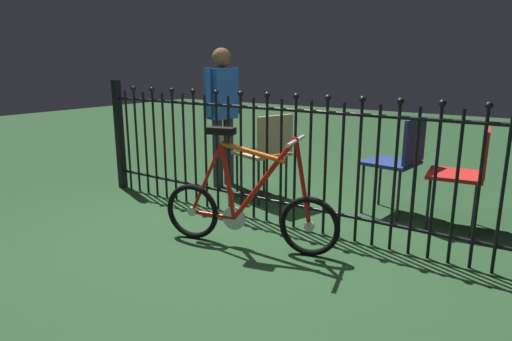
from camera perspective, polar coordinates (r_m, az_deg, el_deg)
ground_plane at (r=3.37m, az=-2.04°, el=-9.64°), size 20.00×20.00×0.00m
iron_fence at (r=3.67m, az=2.70°, el=1.83°), size 4.12×0.07×1.16m
bicycle at (r=3.26m, az=-1.09°, el=-4.73°), size 1.33×0.47×0.88m
chair_tan at (r=4.33m, az=1.41°, el=2.88°), size 0.55×0.55×0.85m
chair_red at (r=3.94m, az=25.50°, el=0.25°), size 0.47×0.46×0.84m
chair_navy at (r=4.08m, az=18.01°, el=1.74°), size 0.47×0.47×0.88m
person_visitor at (r=4.82m, az=-4.33°, el=8.17°), size 0.23×0.47×1.49m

